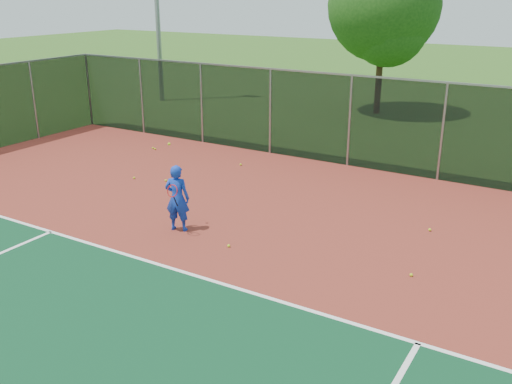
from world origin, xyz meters
The scene contains 12 objects.
court_apron centered at (0.00, 2.00, 0.01)m, with size 30.00×20.00×0.02m, color maroon.
fence_back centered at (0.00, 12.00, 1.56)m, with size 30.00×0.06×3.03m.
tennis_player centered at (-4.42, 4.73, 0.85)m, with size 0.70×0.69×2.15m.
practice_ball_0 centered at (1.19, 5.28, 0.06)m, with size 0.07×0.07×0.07m, color #BCDA19.
practice_ball_1 centered at (-8.12, 7.16, 0.06)m, with size 0.07×0.07×0.07m, color #BCDA19.
practice_ball_2 centered at (0.89, 7.84, 0.06)m, with size 0.07×0.07×0.07m, color #BCDA19.
practice_ball_3 centered at (-7.10, 7.48, 0.06)m, with size 0.07×0.07×0.07m, color #BCDA19.
practice_ball_4 centered at (-9.82, 10.15, 0.06)m, with size 0.07×0.07×0.07m, color #BCDA19.
practice_ball_5 centered at (-2.81, 4.52, 0.06)m, with size 0.07×0.07×0.07m, color #BCDA19.
practice_ball_6 centered at (-6.04, 10.10, 0.06)m, with size 0.07×0.07×0.07m, color #BCDA19.
practice_ball_7 centered at (-9.99, 10.22, 0.06)m, with size 0.07×0.07×0.07m, color #BCDA19.
tree_back_left centered at (-5.06, 20.76, 4.70)m, with size 5.10×5.10×7.49m.
Camera 1 is at (3.86, -5.33, 5.59)m, focal length 40.00 mm.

